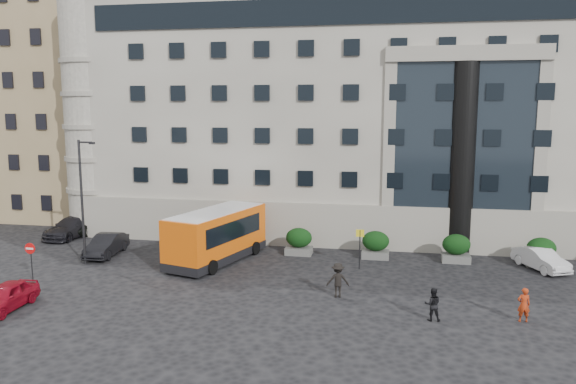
# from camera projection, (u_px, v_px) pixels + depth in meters

# --- Properties ---
(ground) EXTENTS (120.00, 120.00, 0.00)m
(ground) POSITION_uv_depth(u_px,v_px,m) (255.00, 289.00, 31.18)
(ground) COLOR black
(ground) RESTS_ON ground
(civic_building) EXTENTS (44.00, 24.00, 18.00)m
(civic_building) POSITION_uv_depth(u_px,v_px,m) (378.00, 118.00, 50.10)
(civic_building) COLOR gray
(civic_building) RESTS_ON ground
(entrance_column) EXTENTS (1.80, 1.80, 13.00)m
(entrance_column) POSITION_uv_depth(u_px,v_px,m) (462.00, 159.00, 38.03)
(entrance_column) COLOR black
(entrance_column) RESTS_ON ground
(apartment_near) EXTENTS (14.00, 14.00, 20.00)m
(apartment_near) POSITION_uv_depth(u_px,v_px,m) (59.00, 107.00, 53.40)
(apartment_near) COLOR #927B55
(apartment_near) RESTS_ON ground
(apartment_far) EXTENTS (13.00, 13.00, 22.00)m
(apartment_far) POSITION_uv_depth(u_px,v_px,m) (119.00, 98.00, 71.28)
(apartment_far) COLOR #80664A
(apartment_far) RESTS_ON ground
(hedge_a) EXTENTS (1.80, 1.26, 1.84)m
(hedge_a) POSITION_uv_depth(u_px,v_px,m) (226.00, 238.00, 39.33)
(hedge_a) COLOR #52524F
(hedge_a) RESTS_ON ground
(hedge_b) EXTENTS (1.80, 1.26, 1.84)m
(hedge_b) POSITION_uv_depth(u_px,v_px,m) (299.00, 241.00, 38.40)
(hedge_b) COLOR #52524F
(hedge_b) RESTS_ON ground
(hedge_c) EXTENTS (1.80, 1.26, 1.84)m
(hedge_c) POSITION_uv_depth(u_px,v_px,m) (376.00, 244.00, 37.46)
(hedge_c) COLOR #52524F
(hedge_c) RESTS_ON ground
(hedge_d) EXTENTS (1.80, 1.26, 1.84)m
(hedge_d) POSITION_uv_depth(u_px,v_px,m) (456.00, 248.00, 36.53)
(hedge_d) COLOR #52524F
(hedge_d) RESTS_ON ground
(hedge_e) EXTENTS (1.80, 1.26, 1.84)m
(hedge_e) POSITION_uv_depth(u_px,v_px,m) (541.00, 252.00, 35.59)
(hedge_e) COLOR #52524F
(hedge_e) RESTS_ON ground
(street_lamp) EXTENTS (1.16, 0.18, 8.00)m
(street_lamp) POSITION_uv_depth(u_px,v_px,m) (83.00, 197.00, 35.57)
(street_lamp) COLOR #262628
(street_lamp) RESTS_ON ground
(bus_stop_sign) EXTENTS (0.50, 0.08, 2.52)m
(bus_stop_sign) POSITION_uv_depth(u_px,v_px,m) (360.00, 242.00, 34.78)
(bus_stop_sign) COLOR #262628
(bus_stop_sign) RESTS_ON ground
(no_entry_sign) EXTENTS (0.64, 0.16, 2.32)m
(no_entry_sign) POSITION_uv_depth(u_px,v_px,m) (31.00, 254.00, 32.26)
(no_entry_sign) COLOR #262628
(no_entry_sign) RESTS_ON ground
(minibus) EXTENTS (4.99, 8.55, 3.37)m
(minibus) POSITION_uv_depth(u_px,v_px,m) (217.00, 234.00, 36.53)
(minibus) COLOR #DF560A
(minibus) RESTS_ON ground
(red_truck) EXTENTS (3.15, 5.93, 3.07)m
(red_truck) POSITION_uv_depth(u_px,v_px,m) (142.00, 204.00, 49.23)
(red_truck) COLOR maroon
(red_truck) RESTS_ON ground
(parked_car_a) EXTENTS (1.68, 4.01, 1.36)m
(parked_car_a) POSITION_uv_depth(u_px,v_px,m) (5.00, 297.00, 27.99)
(parked_car_a) COLOR maroon
(parked_car_a) RESTS_ON ground
(parked_car_b) EXTENTS (1.85, 4.50, 1.45)m
(parked_car_b) POSITION_uv_depth(u_px,v_px,m) (106.00, 245.00, 38.15)
(parked_car_b) COLOR black
(parked_car_b) RESTS_ON ground
(parked_car_c) EXTENTS (2.73, 5.49, 1.53)m
(parked_car_c) POSITION_uv_depth(u_px,v_px,m) (72.00, 227.00, 43.56)
(parked_car_c) COLOR black
(parked_car_c) RESTS_ON ground
(parked_car_d) EXTENTS (3.00, 5.53, 1.47)m
(parked_car_d) POSITION_uv_depth(u_px,v_px,m) (87.00, 223.00, 45.25)
(parked_car_d) COLOR black
(parked_car_d) RESTS_ON ground
(white_taxi) EXTENTS (3.01, 4.29, 1.34)m
(white_taxi) POSITION_uv_depth(u_px,v_px,m) (541.00, 259.00, 34.89)
(white_taxi) COLOR silver
(white_taxi) RESTS_ON ground
(pedestrian_a) EXTENTS (0.65, 0.47, 1.66)m
(pedestrian_a) POSITION_uv_depth(u_px,v_px,m) (524.00, 305.00, 26.41)
(pedestrian_a) COLOR #A92F10
(pedestrian_a) RESTS_ON ground
(pedestrian_b) EXTENTS (0.81, 0.65, 1.60)m
(pedestrian_b) POSITION_uv_depth(u_px,v_px,m) (433.00, 304.00, 26.55)
(pedestrian_b) COLOR black
(pedestrian_b) RESTS_ON ground
(pedestrian_c) EXTENTS (1.31, 0.91, 1.86)m
(pedestrian_c) POSITION_uv_depth(u_px,v_px,m) (338.00, 280.00, 29.81)
(pedestrian_c) COLOR black
(pedestrian_c) RESTS_ON ground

